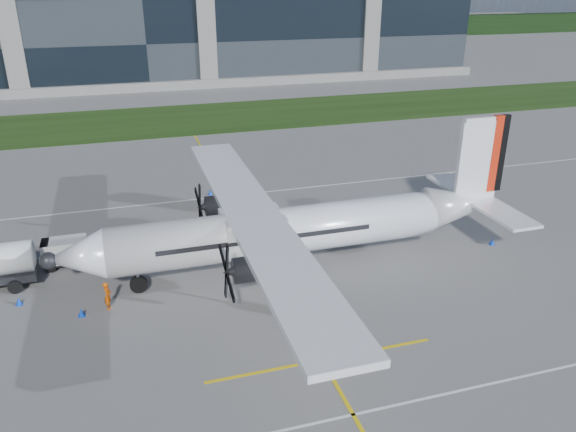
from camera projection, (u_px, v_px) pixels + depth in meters
ground at (169, 136)px, 67.99m from camera, size 400.00×400.00×0.00m
grass_strip at (163, 120)px, 75.02m from camera, size 400.00×18.00×0.04m
terminal_building at (143, 38)px, 100.21m from camera, size 120.00×20.00×15.00m
tree_line at (131, 34)px, 154.74m from camera, size 400.00×6.00×6.00m
yellow_taxiway_centerline at (250, 232)px, 42.41m from camera, size 0.20×70.00×0.01m
turboprop_aircraft at (296, 204)px, 35.27m from camera, size 30.09×31.20×9.36m
baggage_tug at (65, 252)px, 37.38m from camera, size 3.01×1.81×1.81m
ground_crew_person at (107, 294)px, 32.39m from camera, size 0.69×0.88×1.95m
safety_cone_nose_port at (81, 312)px, 31.92m from camera, size 0.36×0.36×0.50m
safety_cone_stbdwing at (210, 192)px, 49.61m from camera, size 0.36×0.36×0.50m
safety_cone_tail at (492, 241)px, 40.42m from camera, size 0.36×0.36×0.50m
safety_cone_fwd at (19, 301)px, 33.02m from camera, size 0.36×0.36×0.50m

